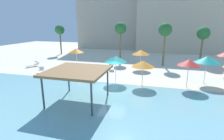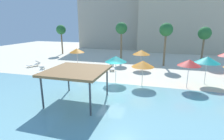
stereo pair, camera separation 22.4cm
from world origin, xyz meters
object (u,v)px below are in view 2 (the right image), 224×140
beach_umbrella_red_2 (189,63)px  lounge_chair_0 (41,70)px  beach_umbrella_orange_5 (143,64)px  lounge_chair_2 (34,64)px  palm_tree_2 (205,34)px  shade_pavilion (77,72)px  beach_umbrella_teal_0 (116,59)px  beach_umbrella_orange_3 (77,50)px  palm_tree_0 (166,31)px  beach_umbrella_teal_4 (207,60)px  beach_umbrella_orange_1 (141,52)px  lounge_chair_1 (112,67)px  palm_tree_3 (121,29)px  palm_tree_1 (61,30)px

beach_umbrella_red_2 → lounge_chair_0: size_ratio=1.41×
beach_umbrella_orange_5 → lounge_chair_0: (-12.86, 1.42, -1.94)m
lounge_chair_2 → palm_tree_2: 25.62m
shade_pavilion → beach_umbrella_teal_0: 5.88m
beach_umbrella_orange_3 → palm_tree_2: bearing=21.7°
lounge_chair_2 → palm_tree_0: palm_tree_0 is taller
shade_pavilion → lounge_chair_2: shade_pavilion is taller
beach_umbrella_teal_4 → palm_tree_2: size_ratio=0.51×
lounge_chair_0 → palm_tree_2: bearing=94.8°
lounge_chair_2 → palm_tree_0: size_ratio=0.32×
shade_pavilion → beach_umbrella_orange_5: (4.49, 5.09, -0.21)m
shade_pavilion → beach_umbrella_orange_1: bearing=73.5°
beach_umbrella_orange_1 → lounge_chair_1: beach_umbrella_orange_1 is taller
beach_umbrella_teal_0 → beach_umbrella_orange_3: beach_umbrella_teal_0 is taller
beach_umbrella_orange_1 → lounge_chair_2: (-15.27, -2.61, -2.00)m
lounge_chair_2 → lounge_chair_1: bearing=116.6°
shade_pavilion → lounge_chair_1: bearing=90.9°
beach_umbrella_orange_3 → shade_pavilion: bearing=-63.2°
lounge_chair_0 → palm_tree_0: (14.96, 8.38, 4.79)m
palm_tree_2 → beach_umbrella_orange_1: bearing=-146.9°
beach_umbrella_red_2 → beach_umbrella_orange_3: (-14.11, 4.86, -0.09)m
beach_umbrella_red_2 → palm_tree_3: (-9.11, 11.07, 2.73)m
beach_umbrella_teal_0 → lounge_chair_0: bearing=175.1°
beach_umbrella_orange_3 → palm_tree_1: (-8.41, 9.86, 2.41)m
shade_pavilion → beach_umbrella_orange_5: size_ratio=1.71×
lounge_chair_1 → beach_umbrella_teal_0: bearing=1.7°
palm_tree_2 → beach_umbrella_teal_0: bearing=-131.5°
shade_pavilion → beach_umbrella_orange_3: beach_umbrella_orange_3 is taller
beach_umbrella_orange_5 → lounge_chair_0: size_ratio=1.30×
beach_umbrella_teal_0 → beach_umbrella_teal_4: bearing=12.0°
beach_umbrella_orange_3 → palm_tree_0: bearing=19.6°
beach_umbrella_teal_4 → palm_tree_0: palm_tree_0 is taller
beach_umbrella_orange_1 → beach_umbrella_red_2: bearing=-50.1°
palm_tree_3 → beach_umbrella_red_2: bearing=-50.5°
beach_umbrella_red_2 → beach_umbrella_teal_4: size_ratio=0.97×
lounge_chair_2 → beach_umbrella_teal_4: bearing=106.5°
beach_umbrella_orange_1 → palm_tree_3: palm_tree_3 is taller
beach_umbrella_red_2 → beach_umbrella_teal_4: (1.92, 1.81, 0.04)m
beach_umbrella_orange_1 → lounge_chair_0: beach_umbrella_orange_1 is taller
lounge_chair_1 → palm_tree_2: (12.32, 7.10, 4.26)m
palm_tree_3 → beach_umbrella_orange_5: bearing=-67.5°
beach_umbrella_orange_1 → lounge_chair_0: 13.26m
beach_umbrella_orange_1 → palm_tree_0: bearing=43.8°
lounge_chair_0 → lounge_chair_1: (8.21, 3.96, 0.00)m
beach_umbrella_orange_3 → lounge_chair_1: size_ratio=1.36×
beach_umbrella_teal_0 → beach_umbrella_orange_1: size_ratio=1.05×
beach_umbrella_red_2 → lounge_chair_2: (-20.47, 3.60, -2.17)m
beach_umbrella_teal_4 → palm_tree_1: (-24.44, 12.91, 2.28)m
shade_pavilion → beach_umbrella_teal_4: 13.08m
palm_tree_0 → lounge_chair_2: bearing=-163.2°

